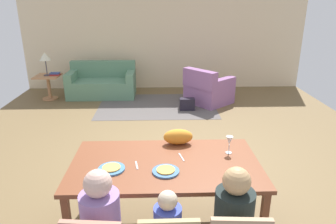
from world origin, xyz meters
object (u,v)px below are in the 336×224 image
(couch, at_px, (102,84))
(handbag, at_px, (187,104))
(cat, at_px, (178,137))
(book_lower, at_px, (55,75))
(dining_table, at_px, (165,168))
(armchair, at_px, (208,90))
(wine_glass, at_px, (229,141))
(table_lamp, at_px, (45,57))
(book_upper, at_px, (55,73))
(plate_near_man, at_px, (112,169))
(plate_near_child, at_px, (166,171))
(side_table, at_px, (49,84))

(couch, bearing_deg, handbag, -29.97)
(cat, distance_m, book_lower, 4.95)
(dining_table, bearing_deg, armchair, 75.51)
(wine_glass, xyz_separation_m, table_lamp, (-3.33, 4.40, 0.12))
(table_lamp, distance_m, book_upper, 0.42)
(plate_near_man, relative_size, table_lamp, 0.46)
(plate_near_child, bearing_deg, book_lower, 117.54)
(handbag, bearing_deg, cat, -97.19)
(book_lower, bearing_deg, armchair, -7.08)
(cat, relative_size, side_table, 0.55)
(table_lamp, height_order, handbag, table_lamp)
(cat, bearing_deg, dining_table, -112.10)
(dining_table, xyz_separation_m, wine_glass, (0.66, 0.18, 0.20))
(armchair, relative_size, table_lamp, 2.23)
(armchair, relative_size, book_lower, 5.48)
(armchair, bearing_deg, plate_near_child, -103.91)
(book_upper, bearing_deg, dining_table, -61.57)
(cat, bearing_deg, book_lower, 120.14)
(side_table, bearing_deg, plate_near_man, -65.27)
(dining_table, distance_m, couch, 5.07)
(plate_near_child, relative_size, side_table, 0.43)
(cat, relative_size, book_lower, 1.45)
(plate_near_child, xyz_separation_m, side_table, (-2.67, 4.76, -0.39))
(wine_glass, bearing_deg, cat, 155.48)
(book_lower, distance_m, book_upper, 0.06)
(dining_table, xyz_separation_m, couch, (-1.45, 4.84, -0.39))
(armchair, relative_size, book_upper, 5.48)
(dining_table, relative_size, plate_near_child, 7.33)
(book_upper, bearing_deg, book_lower, -64.20)
(side_table, relative_size, table_lamp, 1.07)
(wine_glass, distance_m, side_table, 5.54)
(wine_glass, xyz_separation_m, book_upper, (-3.17, 4.45, -0.27))
(dining_table, height_order, couch, couch)
(plate_near_child, height_order, cat, cat)
(table_lamp, bearing_deg, book_upper, 17.69)
(couch, distance_m, book_lower, 1.11)
(cat, height_order, handbag, cat)
(dining_table, height_order, table_lamp, table_lamp)
(handbag, bearing_deg, couch, 150.03)
(wine_glass, distance_m, book_upper, 5.47)
(plate_near_child, height_order, book_lower, plate_near_child)
(book_upper, height_order, handbag, book_upper)
(couch, bearing_deg, dining_table, -73.38)
(plate_near_man, relative_size, armchair, 0.21)
(book_lower, bearing_deg, couch, 13.56)
(armchair, xyz_separation_m, book_lower, (-3.56, 0.44, 0.28))
(plate_near_child, bearing_deg, wine_glass, 28.61)
(armchair, xyz_separation_m, handbag, (-0.51, -0.46, -0.19))
(plate_near_man, height_order, handbag, plate_near_man)
(plate_near_man, distance_m, book_lower, 5.11)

